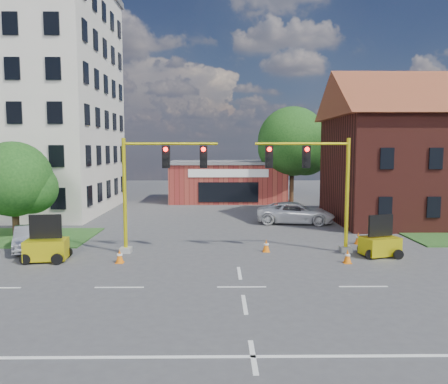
# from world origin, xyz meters

# --- Properties ---
(ground) EXTENTS (120.00, 120.00, 0.00)m
(ground) POSITION_xyz_m (0.00, 0.00, 0.00)
(ground) COLOR #464548
(ground) RESTS_ON ground
(lane_markings) EXTENTS (60.00, 36.00, 0.01)m
(lane_markings) POSITION_xyz_m (0.00, -3.00, 0.01)
(lane_markings) COLOR white
(lane_markings) RESTS_ON ground
(office_block) EXTENTS (18.40, 15.40, 20.60)m
(office_block) POSITION_xyz_m (-20.00, 21.90, 10.31)
(office_block) COLOR beige
(office_block) RESTS_ON ground
(brick_shop) EXTENTS (12.40, 8.40, 4.30)m
(brick_shop) POSITION_xyz_m (0.00, 29.98, 2.16)
(brick_shop) COLOR maroon
(brick_shop) RESTS_ON ground
(tree_large) EXTENTS (7.37, 7.02, 9.87)m
(tree_large) POSITION_xyz_m (6.86, 27.08, 6.09)
(tree_large) COLOR #321C12
(tree_large) RESTS_ON ground
(tree_nw_front) EXTENTS (5.03, 4.79, 6.10)m
(tree_nw_front) POSITION_xyz_m (-13.76, 10.58, 3.55)
(tree_nw_front) COLOR #321C12
(tree_nw_front) RESTS_ON ground
(signal_mast_west) EXTENTS (5.30, 0.60, 6.20)m
(signal_mast_west) POSITION_xyz_m (-4.36, 6.00, 3.92)
(signal_mast_west) COLOR gray
(signal_mast_west) RESTS_ON ground
(signal_mast_east) EXTENTS (5.30, 0.60, 6.20)m
(signal_mast_east) POSITION_xyz_m (4.36, 6.00, 3.92)
(signal_mast_east) COLOR gray
(signal_mast_east) RESTS_ON ground
(trailer_west) EXTENTS (2.14, 1.57, 2.26)m
(trailer_west) POSITION_xyz_m (-9.60, 4.24, 0.71)
(trailer_west) COLOR yellow
(trailer_west) RESTS_ON ground
(trailer_east) EXTENTS (2.13, 1.72, 2.10)m
(trailer_east) POSITION_xyz_m (7.51, 5.03, 0.66)
(trailer_east) COLOR yellow
(trailer_east) RESTS_ON ground
(cone_a) EXTENTS (0.40, 0.40, 0.70)m
(cone_a) POSITION_xyz_m (-5.85, 3.85, 0.34)
(cone_a) COLOR orange
(cone_a) RESTS_ON ground
(cone_b) EXTENTS (0.40, 0.40, 0.70)m
(cone_b) POSITION_xyz_m (1.66, 6.11, 0.34)
(cone_b) COLOR orange
(cone_b) RESTS_ON ground
(cone_c) EXTENTS (0.40, 0.40, 0.70)m
(cone_c) POSITION_xyz_m (5.41, 3.67, 0.34)
(cone_c) COLOR orange
(cone_c) RESTS_ON ground
(cone_d) EXTENTS (0.40, 0.40, 0.70)m
(cone_d) POSITION_xyz_m (7.33, 8.00, 0.34)
(cone_d) COLOR orange
(cone_d) RESTS_ON ground
(pickup_white) EXTENTS (6.12, 3.50, 1.61)m
(pickup_white) POSITION_xyz_m (4.85, 15.22, 0.80)
(pickup_white) COLOR white
(pickup_white) RESTS_ON ground
(sedan_silver_front) EXTENTS (2.74, 4.32, 1.34)m
(sedan_silver_front) POSITION_xyz_m (-11.53, 6.66, 0.67)
(sedan_silver_front) COLOR #ACADB4
(sedan_silver_front) RESTS_ON ground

